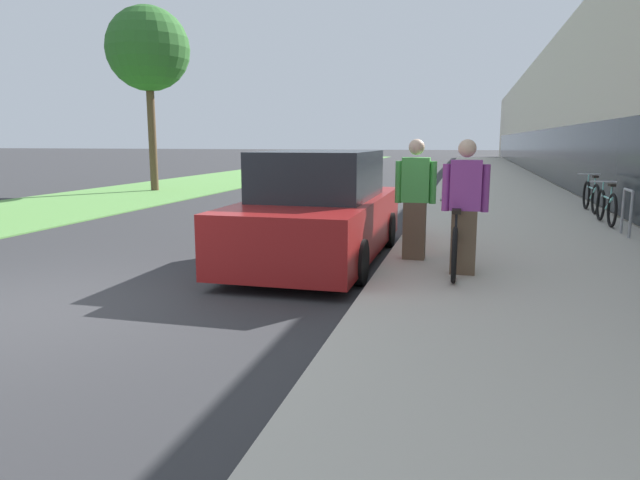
% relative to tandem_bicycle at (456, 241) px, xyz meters
% --- Properties ---
extents(ground_plane, '(220.00, 220.00, 0.00)m').
position_rel_tandem_bicycle_xyz_m(ground_plane, '(-4.49, -2.83, -0.51)').
color(ground_plane, '#303033').
extents(sidewalk_slab, '(4.43, 70.00, 0.14)m').
position_rel_tandem_bicycle_xyz_m(sidewalk_slab, '(1.21, 18.17, -0.44)').
color(sidewalk_slab, '#BCB5A5').
rests_on(sidewalk_slab, ground).
extents(storefront_facade, '(10.01, 70.00, 6.27)m').
position_rel_tandem_bicycle_xyz_m(storefront_facade, '(8.46, 26.17, 2.62)').
color(storefront_facade, beige).
rests_on(storefront_facade, ground).
extents(lawn_strip, '(5.36, 70.00, 0.03)m').
position_rel_tandem_bicycle_xyz_m(lawn_strip, '(-11.05, 22.17, -0.50)').
color(lawn_strip, '#5B9347').
rests_on(lawn_strip, ground).
extents(tandem_bicycle, '(0.52, 2.34, 0.86)m').
position_rel_tandem_bicycle_xyz_m(tandem_bicycle, '(0.00, 0.00, 0.00)').
color(tandem_bicycle, black).
rests_on(tandem_bicycle, sidewalk_slab).
extents(person_rider, '(0.58, 0.23, 1.71)m').
position_rel_tandem_bicycle_xyz_m(person_rider, '(0.10, -0.29, 0.49)').
color(person_rider, brown).
rests_on(person_rider, sidewalk_slab).
extents(person_bystander, '(0.58, 0.23, 1.72)m').
position_rel_tandem_bicycle_xyz_m(person_bystander, '(-0.60, 0.50, 0.49)').
color(person_bystander, brown).
rests_on(person_bystander, sidewalk_slab).
extents(bike_rack_hoop, '(0.05, 0.60, 0.84)m').
position_rel_tandem_bicycle_xyz_m(bike_rack_hoop, '(2.91, 3.50, 0.14)').
color(bike_rack_hoop, gray).
rests_on(bike_rack_hoop, sidewalk_slab).
extents(cruiser_bike_nearest, '(0.52, 1.70, 0.85)m').
position_rel_tandem_bicycle_xyz_m(cruiser_bike_nearest, '(2.90, 5.02, -0.01)').
color(cruiser_bike_nearest, black).
rests_on(cruiser_bike_nearest, sidewalk_slab).
extents(cruiser_bike_middle, '(0.52, 1.76, 0.89)m').
position_rel_tandem_bicycle_xyz_m(cruiser_bike_middle, '(3.01, 7.19, 0.01)').
color(cruiser_bike_middle, black).
rests_on(cruiser_bike_middle, sidewalk_slab).
extents(parked_sedan_curbside, '(1.94, 4.67, 1.68)m').
position_rel_tandem_bicycle_xyz_m(parked_sedan_curbside, '(-2.07, 0.72, 0.24)').
color(parked_sedan_curbside, maroon).
rests_on(parked_sedan_curbside, ground).
extents(street_tree_far, '(2.93, 2.93, 6.49)m').
position_rel_tandem_bicycle_xyz_m(street_tree_far, '(-11.01, 11.08, 4.48)').
color(street_tree_far, brown).
rests_on(street_tree_far, ground).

